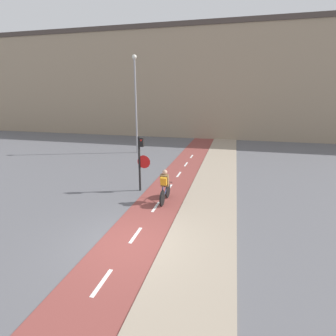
% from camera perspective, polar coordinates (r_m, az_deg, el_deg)
% --- Properties ---
extents(ground_plane, '(120.00, 120.00, 0.00)m').
position_cam_1_polar(ground_plane, '(9.28, -8.20, -15.89)').
color(ground_plane, '#5B5B60').
extents(bike_lane, '(2.17, 60.00, 0.02)m').
position_cam_1_polar(bike_lane, '(9.28, -8.18, -15.81)').
color(bike_lane, brown).
rests_on(bike_lane, ground_plane).
extents(sidewalk_strip, '(2.40, 60.00, 0.05)m').
position_cam_1_polar(sidewalk_strip, '(8.76, 6.50, -17.73)').
color(sidewalk_strip, gray).
rests_on(sidewalk_strip, ground_plane).
extents(building_row_background, '(60.00, 5.20, 12.02)m').
position_cam_1_polar(building_row_background, '(31.87, 8.87, 17.78)').
color(building_row_background, gray).
rests_on(building_row_background, ground_plane).
extents(traffic_light_pole, '(0.67, 0.25, 2.82)m').
position_cam_1_polar(traffic_light_pole, '(13.25, -5.91, 2.25)').
color(traffic_light_pole, black).
rests_on(traffic_light_pole, ground_plane).
extents(street_lamp_far, '(0.36, 0.36, 7.80)m').
position_cam_1_polar(street_lamp_far, '(22.13, -7.07, 15.31)').
color(street_lamp_far, gray).
rests_on(street_lamp_far, ground_plane).
extents(cyclist_near, '(0.46, 1.72, 1.56)m').
position_cam_1_polar(cyclist_near, '(12.05, -0.71, -4.19)').
color(cyclist_near, black).
rests_on(cyclist_near, ground_plane).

